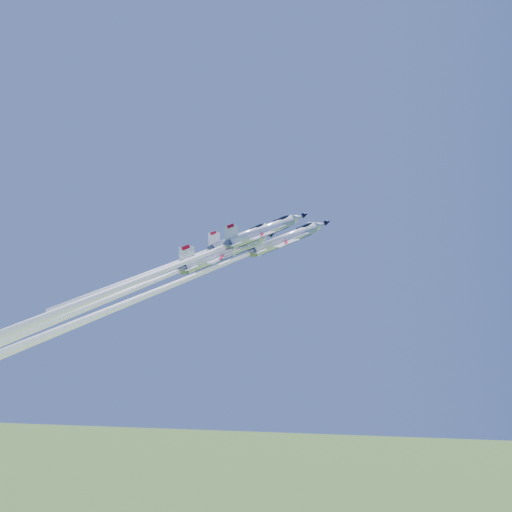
% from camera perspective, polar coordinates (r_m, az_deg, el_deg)
% --- Properties ---
extents(jet_lead, '(44.60, 27.65, 49.96)m').
position_cam_1_polar(jet_lead, '(94.98, -9.79, -3.44)').
color(jet_lead, white).
extents(jet_left, '(29.20, 17.85, 27.40)m').
position_cam_1_polar(jet_left, '(100.07, -7.88, -0.66)').
color(jet_left, white).
extents(jet_right, '(38.13, 23.56, 41.07)m').
position_cam_1_polar(jet_right, '(87.76, -10.70, -2.03)').
color(jet_right, white).
extents(jet_slot, '(42.13, 25.98, 44.26)m').
position_cam_1_polar(jet_slot, '(90.76, -15.31, -4.47)').
color(jet_slot, white).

